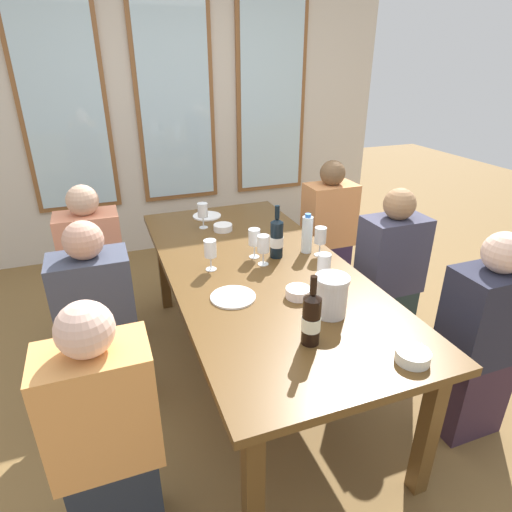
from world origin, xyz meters
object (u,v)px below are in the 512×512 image
tasting_bowl_2 (223,227)px  wine_glass_4 (203,211)px  wine_glass_5 (263,245)px  seated_person_3 (480,343)px  white_plate_1 (233,297)px  seated_person_5 (328,234)px  wine_glass_0 (320,236)px  wine_glass_2 (210,250)px  seated_person_0 (99,327)px  tasting_bowl_0 (413,356)px  metal_pitcher (331,295)px  wine_bottle_0 (277,238)px  water_bottle (307,234)px  seated_person_1 (389,278)px  wine_glass_3 (254,238)px  seated_person_4 (95,273)px  tasting_bowl_1 (298,293)px  seated_person_2 (107,441)px  dining_table (258,278)px  wine_glass_1 (324,265)px  wine_bottle_1 (311,318)px  white_plate_0 (207,216)px

tasting_bowl_2 → wine_glass_4: size_ratio=0.72×
wine_glass_5 → seated_person_3: size_ratio=0.16×
white_plate_1 → seated_person_5: bearing=42.7°
white_plate_1 → wine_glass_0: size_ratio=1.27×
wine_glass_2 → seated_person_0: size_ratio=0.16×
tasting_bowl_2 → wine_glass_2: wine_glass_2 is taller
tasting_bowl_0 → tasting_bowl_2: bearing=100.7°
metal_pitcher → wine_bottle_0: 0.65m
water_bottle → seated_person_1: seated_person_1 is taller
tasting_bowl_2 → wine_glass_3: bearing=-83.7°
white_plate_1 → seated_person_0: size_ratio=0.20×
seated_person_1 → tasting_bowl_0: bearing=-123.0°
wine_bottle_0 → wine_glass_2: size_ratio=1.79×
seated_person_3 → seated_person_4: bearing=140.1°
wine_glass_3 → seated_person_5: size_ratio=0.16×
tasting_bowl_1 → water_bottle: 0.55m
seated_person_2 → seated_person_4: 1.43m
wine_glass_3 → wine_glass_4: (-0.16, 0.56, 0.00)m
seated_person_1 → seated_person_4: bearing=157.4°
wine_bottle_0 → seated_person_4: seated_person_4 is taller
tasting_bowl_2 → wine_glass_4: 0.18m
tasting_bowl_0 → wine_glass_2: 1.16m
dining_table → wine_glass_0: size_ratio=12.54×
tasting_bowl_2 → wine_glass_4: wine_glass_4 is taller
white_plate_1 → tasting_bowl_2: (0.21, 0.87, 0.02)m
seated_person_1 → seated_person_5: bearing=90.0°
metal_pitcher → wine_glass_0: metal_pitcher is taller
wine_glass_1 → seated_person_0: 1.21m
wine_bottle_1 → seated_person_2: size_ratio=0.28×
wine_glass_2 → seated_person_0: (-0.62, -0.03, -0.33)m
white_plate_1 → seated_person_2: (-0.64, -0.47, -0.22)m
tasting_bowl_0 → wine_glass_4: size_ratio=0.76×
wine_glass_3 → wine_bottle_0: bearing=-17.9°
wine_glass_5 → dining_table: bearing=-148.5°
wine_glass_5 → seated_person_1: seated_person_1 is taller
wine_glass_5 → seated_person_5: (0.84, 0.73, -0.33)m
wine_glass_5 → seated_person_0: (-0.91, 0.01, -0.33)m
white_plate_0 → wine_glass_5: (0.10, -0.88, 0.11)m
wine_glass_3 → seated_person_3: 1.28m
water_bottle → seated_person_4: size_ratio=0.22×
tasting_bowl_1 → wine_glass_0: wine_glass_0 is taller
seated_person_0 → seated_person_3: bearing=-24.7°
white_plate_0 → wine_glass_0: size_ratio=1.17×
dining_table → seated_person_5: bearing=40.8°
wine_glass_1 → seated_person_1: size_ratio=0.16×
dining_table → metal_pitcher: 0.60m
wine_bottle_0 → wine_glass_1: bearing=-77.6°
wine_glass_3 → seated_person_1: seated_person_1 is taller
white_plate_1 → seated_person_0: 0.74m
white_plate_0 → tasting_bowl_1: 1.28m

